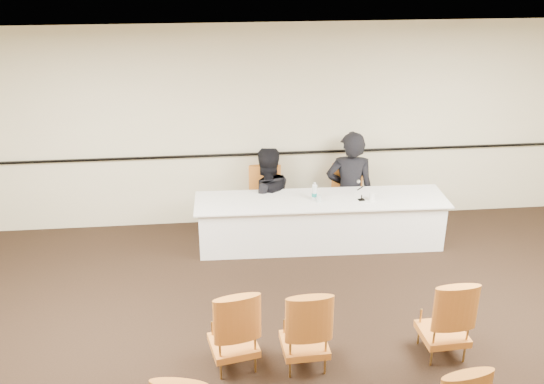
{
  "coord_description": "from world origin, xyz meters",
  "views": [
    {
      "loc": [
        -1.02,
        -4.48,
        4.17
      ],
      "look_at": [
        -0.29,
        2.6,
        1.07
      ],
      "focal_mm": 40.0,
      "sensor_mm": 36.0,
      "label": 1
    }
  ],
  "objects_px": {
    "microphone": "(362,192)",
    "coffee_cup": "(372,197)",
    "aud_chair_front_left": "(233,326)",
    "panel_table": "(320,222)",
    "drinking_glass": "(319,199)",
    "panelist_main": "(349,194)",
    "panelist_second": "(266,203)",
    "water_bottle": "(315,191)",
    "aud_chair_front_mid": "(305,326)",
    "panelist_second_chair": "(266,200)",
    "panelist_main_chair": "(349,198)",
    "aud_chair_front_right": "(445,315)"
  },
  "relations": [
    {
      "from": "panelist_second",
      "to": "aud_chair_front_right",
      "type": "bearing_deg",
      "value": 103.6
    },
    {
      "from": "microphone",
      "to": "aud_chair_front_left",
      "type": "relative_size",
      "value": 0.27
    },
    {
      "from": "drinking_glass",
      "to": "coffee_cup",
      "type": "bearing_deg",
      "value": -2.67
    },
    {
      "from": "microphone",
      "to": "water_bottle",
      "type": "bearing_deg",
      "value": 162.47
    },
    {
      "from": "panelist_second_chair",
      "to": "microphone",
      "type": "xyz_separation_m",
      "value": [
        1.27,
        -0.65,
        0.36
      ]
    },
    {
      "from": "panelist_second_chair",
      "to": "coffee_cup",
      "type": "xyz_separation_m",
      "value": [
        1.41,
        -0.67,
        0.29
      ]
    },
    {
      "from": "panelist_main",
      "to": "water_bottle",
      "type": "distance_m",
      "value": 0.86
    },
    {
      "from": "drinking_glass",
      "to": "aud_chair_front_left",
      "type": "xyz_separation_m",
      "value": [
        -1.3,
        -2.42,
        -0.28
      ]
    },
    {
      "from": "microphone",
      "to": "coffee_cup",
      "type": "bearing_deg",
      "value": -16.8
    },
    {
      "from": "panelist_second_chair",
      "to": "water_bottle",
      "type": "bearing_deg",
      "value": -39.36
    },
    {
      "from": "aud_chair_front_left",
      "to": "aud_chair_front_right",
      "type": "distance_m",
      "value": 2.2
    },
    {
      "from": "microphone",
      "to": "aud_chair_front_mid",
      "type": "relative_size",
      "value": 0.27
    },
    {
      "from": "aud_chair_front_left",
      "to": "aud_chair_front_mid",
      "type": "height_order",
      "value": "same"
    },
    {
      "from": "panelist_second_chair",
      "to": "panel_table",
      "type": "bearing_deg",
      "value": -35.74
    },
    {
      "from": "water_bottle",
      "to": "aud_chair_front_mid",
      "type": "relative_size",
      "value": 0.26
    },
    {
      "from": "panelist_main_chair",
      "to": "aud_chair_front_left",
      "type": "bearing_deg",
      "value": -120.22
    },
    {
      "from": "panelist_second_chair",
      "to": "drinking_glass",
      "type": "distance_m",
      "value": 0.97
    },
    {
      "from": "panel_table",
      "to": "coffee_cup",
      "type": "height_order",
      "value": "coffee_cup"
    },
    {
      "from": "panelist_second",
      "to": "coffee_cup",
      "type": "bearing_deg",
      "value": 141.08
    },
    {
      "from": "panelist_main_chair",
      "to": "coffee_cup",
      "type": "bearing_deg",
      "value": -74.29
    },
    {
      "from": "aud_chair_front_right",
      "to": "drinking_glass",
      "type": "bearing_deg",
      "value": 107.48
    },
    {
      "from": "panelist_main",
      "to": "aud_chair_front_mid",
      "type": "relative_size",
      "value": 2.05
    },
    {
      "from": "aud_chair_front_left",
      "to": "aud_chair_front_right",
      "type": "height_order",
      "value": "same"
    },
    {
      "from": "drinking_glass",
      "to": "panelist_main_chair",
      "type": "bearing_deg",
      "value": 46.59
    },
    {
      "from": "panelist_main_chair",
      "to": "aud_chair_front_left",
      "type": "height_order",
      "value": "same"
    },
    {
      "from": "drinking_glass",
      "to": "aud_chair_front_right",
      "type": "height_order",
      "value": "aud_chair_front_right"
    },
    {
      "from": "panelist_second",
      "to": "aud_chair_front_mid",
      "type": "relative_size",
      "value": 1.84
    },
    {
      "from": "water_bottle",
      "to": "panelist_main_chair",
      "type": "bearing_deg",
      "value": 39.5
    },
    {
      "from": "aud_chair_front_mid",
      "to": "panelist_second",
      "type": "bearing_deg",
      "value": 89.46
    },
    {
      "from": "panelist_main",
      "to": "microphone",
      "type": "xyz_separation_m",
      "value": [
        0.02,
        -0.62,
        0.3
      ]
    },
    {
      "from": "panelist_main",
      "to": "panelist_second",
      "type": "bearing_deg",
      "value": 6.81
    },
    {
      "from": "panel_table",
      "to": "panelist_second",
      "type": "distance_m",
      "value": 0.92
    },
    {
      "from": "panelist_main_chair",
      "to": "panelist_second",
      "type": "distance_m",
      "value": 1.25
    },
    {
      "from": "panelist_main",
      "to": "drinking_glass",
      "type": "height_order",
      "value": "panelist_main"
    },
    {
      "from": "panelist_second_chair",
      "to": "panelist_second",
      "type": "bearing_deg",
      "value": 0.0
    },
    {
      "from": "panelist_second_chair",
      "to": "aud_chair_front_right",
      "type": "xyz_separation_m",
      "value": [
        1.58,
        -3.1,
        0.0
      ]
    },
    {
      "from": "water_bottle",
      "to": "aud_chair_front_right",
      "type": "distance_m",
      "value": 2.75
    },
    {
      "from": "panelist_second",
      "to": "aud_chair_front_right",
      "type": "xyz_separation_m",
      "value": [
        1.58,
        -3.1,
        0.05
      ]
    },
    {
      "from": "panelist_main_chair",
      "to": "panelist_second",
      "type": "height_order",
      "value": "panelist_second"
    },
    {
      "from": "microphone",
      "to": "aud_chair_front_left",
      "type": "distance_m",
      "value": 3.09
    },
    {
      "from": "aud_chair_front_left",
      "to": "aud_chair_front_mid",
      "type": "xyz_separation_m",
      "value": [
        0.72,
        -0.07,
        0.0
      ]
    },
    {
      "from": "panelist_main_chair",
      "to": "aud_chair_front_mid",
      "type": "height_order",
      "value": "same"
    },
    {
      "from": "coffee_cup",
      "to": "aud_chair_front_right",
      "type": "height_order",
      "value": "aud_chair_front_right"
    },
    {
      "from": "drinking_glass",
      "to": "panelist_second_chair",
      "type": "bearing_deg",
      "value": 136.72
    },
    {
      "from": "panelist_main",
      "to": "panelist_second_chair",
      "type": "distance_m",
      "value": 1.25
    },
    {
      "from": "water_bottle",
      "to": "panelist_main",
      "type": "bearing_deg",
      "value": 39.5
    },
    {
      "from": "aud_chair_front_left",
      "to": "panelist_second",
      "type": "bearing_deg",
      "value": 67.2
    },
    {
      "from": "panelist_second",
      "to": "drinking_glass",
      "type": "distance_m",
      "value": 0.99
    },
    {
      "from": "coffee_cup",
      "to": "aud_chair_front_mid",
      "type": "bearing_deg",
      "value": -118.08
    },
    {
      "from": "drinking_glass",
      "to": "aud_chair_front_left",
      "type": "height_order",
      "value": "aud_chair_front_left"
    }
  ]
}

